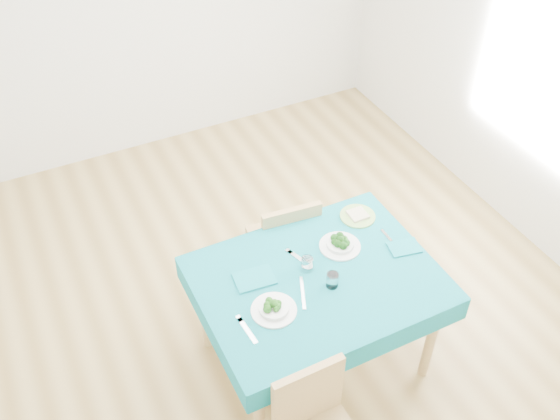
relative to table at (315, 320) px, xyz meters
name	(u,v)px	position (x,y,z in m)	size (l,w,h in m)	color
room_shell	(280,143)	(0.02, 0.52, 0.97)	(4.02, 4.52, 2.73)	olive
table	(315,320)	(0.00, 0.00, 0.00)	(1.34, 1.02, 0.76)	#0A646E
chair_far	(282,234)	(0.10, 0.66, 0.11)	(0.39, 0.43, 0.97)	#A8854F
bowl_near	(274,306)	(-0.33, -0.10, 0.42)	(0.25, 0.25, 0.08)	white
bowl_far	(340,242)	(0.23, 0.16, 0.42)	(0.25, 0.25, 0.07)	white
fork_near	(247,330)	(-0.51, -0.16, 0.38)	(0.03, 0.19, 0.00)	silver
knife_near	(303,293)	(-0.13, -0.06, 0.38)	(0.02, 0.23, 0.00)	silver
fork_far	(300,259)	(-0.02, 0.17, 0.38)	(0.02, 0.18, 0.00)	silver
knife_far	(392,242)	(0.53, 0.05, 0.38)	(0.02, 0.23, 0.00)	silver
napkin_near	(254,279)	(-0.33, 0.15, 0.39)	(0.22, 0.16, 0.01)	#0E707A
napkin_far	(404,247)	(0.57, -0.02, 0.38)	(0.18, 0.13, 0.01)	#0E707A
tumbler_center	(307,264)	(-0.03, 0.08, 0.42)	(0.07, 0.07, 0.09)	white
tumbler_side	(332,280)	(0.04, -0.09, 0.42)	(0.07, 0.07, 0.09)	white
side_plate	(358,216)	(0.47, 0.34, 0.38)	(0.22, 0.22, 0.01)	#8BBD5C
bread_slice	(358,214)	(0.47, 0.34, 0.40)	(0.11, 0.11, 0.02)	beige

